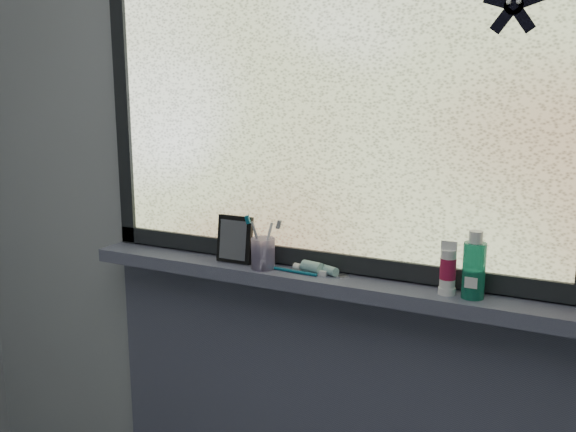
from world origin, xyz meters
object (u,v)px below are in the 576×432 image
Objects in this scene: toothbrush_cup at (263,253)px; mouthwash_bottle at (474,265)px; cream_tube at (448,266)px; vanity_mirror at (235,239)px.

mouthwash_bottle reaches higher than toothbrush_cup.
toothbrush_cup is 0.64× the size of mouthwash_bottle.
mouthwash_bottle is 0.06m from cream_tube.
cream_tube is (-0.06, -0.00, -0.01)m from mouthwash_bottle.
toothbrush_cup is 0.53m from cream_tube.
mouthwash_bottle is at bearing 1.14° from cream_tube.
vanity_mirror is at bearing 179.07° from cream_tube.
vanity_mirror is 0.99× the size of mouthwash_bottle.
cream_tube is at bearing -1.46° from vanity_mirror.
cream_tube is (0.63, -0.01, 0.00)m from vanity_mirror.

